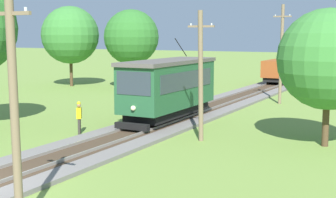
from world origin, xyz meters
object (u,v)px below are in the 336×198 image
object	(u,v)px
utility_pole_foreground	(14,105)
utility_pole_near_tram	(201,75)
red_tram	(169,87)
freight_car	(279,70)
tree_right_far	(131,37)
tree_horizon	(70,35)
tree_left_near	(328,59)
utility_pole_mid	(281,53)
track_worker	(79,116)

from	to	relation	value
utility_pole_foreground	utility_pole_near_tram	distance (m)	12.37
red_tram	utility_pole_foreground	xyz separation A→B (m)	(3.76, -16.12, 1.25)
freight_car	tree_right_far	world-z (taller)	tree_right_far
tree_horizon	utility_pole_near_tram	bearing A→B (deg)	-38.10
utility_pole_foreground	tree_left_near	world-z (taller)	utility_pole_foreground
tree_left_near	freight_car	bearing A→B (deg)	109.53
utility_pole_foreground	utility_pole_near_tram	xyz separation A→B (m)	(-0.00, 12.37, -0.10)
utility_pole_near_tram	tree_horizon	size ratio (longest dim) A/B	0.80
freight_car	tree_left_near	bearing A→B (deg)	-70.47
utility_pole_near_tram	tree_left_near	size ratio (longest dim) A/B	0.99
utility_pole_foreground	utility_pole_mid	bearing A→B (deg)	90.00
utility_pole_near_tram	utility_pole_mid	world-z (taller)	utility_pole_mid
utility_pole_near_tram	red_tram	bearing A→B (deg)	135.07
freight_car	track_worker	distance (m)	30.21
freight_car	tree_horizon	distance (m)	21.98
tree_left_near	red_tram	bearing A→B (deg)	168.56
utility_pole_foreground	tree_horizon	bearing A→B (deg)	126.80
red_tram	utility_pole_foreground	bearing A→B (deg)	-76.88
utility_pole_mid	tree_left_near	bearing A→B (deg)	-66.61
freight_car	utility_pole_foreground	distance (m)	41.21
track_worker	tree_horizon	distance (m)	25.20
utility_pole_near_tram	tree_left_near	bearing A→B (deg)	17.64
tree_right_far	freight_car	bearing A→B (deg)	40.34
freight_car	utility_pole_mid	bearing A→B (deg)	-74.45
utility_pole_mid	tree_right_far	xyz separation A→B (m)	(-15.66, 3.40, 1.16)
freight_car	utility_pole_near_tram	size ratio (longest dim) A/B	0.80
red_tram	freight_car	distance (m)	24.88
utility_pole_mid	tree_horizon	xyz separation A→B (m)	(-22.40, 2.46, 1.35)
tree_left_near	tree_right_far	bearing A→B (deg)	142.06
tree_left_near	tree_right_far	size ratio (longest dim) A/B	0.85
utility_pole_near_tram	tree_left_near	distance (m)	6.08
tree_right_far	tree_horizon	xyz separation A→B (m)	(-6.74, -0.94, 0.19)
track_worker	red_tram	bearing A→B (deg)	31.86
red_tram	utility_pole_mid	size ratio (longest dim) A/B	1.13
tree_right_far	track_worker	bearing A→B (deg)	-65.23
utility_pole_near_tram	track_worker	distance (m)	7.02
red_tram	tree_left_near	bearing A→B (deg)	-11.44
utility_pole_near_tram	freight_car	bearing A→B (deg)	97.49
red_tram	utility_pole_foreground	size ratio (longest dim) A/B	1.27
utility_pole_near_tram	utility_pole_foreground	bearing A→B (deg)	-90.00
tree_right_far	utility_pole_near_tram	bearing A→B (deg)	-49.77
tree_horizon	utility_pole_mid	bearing A→B (deg)	-6.27
freight_car	track_worker	xyz separation A→B (m)	(-2.69, -30.08, -0.57)
red_tram	tree_horizon	world-z (taller)	tree_horizon
utility_pole_near_tram	utility_pole_mid	size ratio (longest dim) A/B	0.86
utility_pole_foreground	tree_right_far	xyz separation A→B (m)	(-15.66, 30.89, 1.60)
freight_car	utility_pole_near_tram	distance (m)	28.92
utility_pole_mid	track_worker	size ratio (longest dim) A/B	4.25
tree_right_far	tree_horizon	size ratio (longest dim) A/B	0.95
utility_pole_foreground	tree_horizon	xyz separation A→B (m)	(-22.40, 29.94, 1.79)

